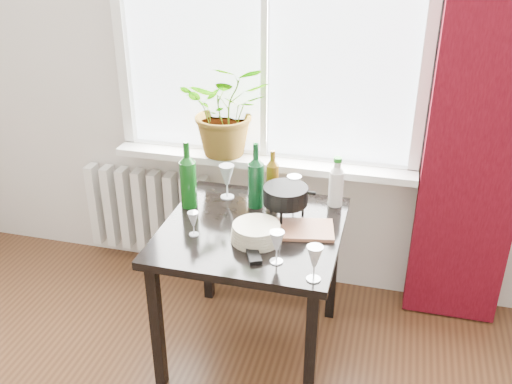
% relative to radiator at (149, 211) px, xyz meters
% --- Properties ---
extents(window, '(1.72, 0.08, 1.62)m').
position_rel_radiator_xyz_m(window, '(0.75, 0.04, 1.22)').
color(window, white).
rests_on(window, ground).
extents(windowsill, '(1.72, 0.20, 0.04)m').
position_rel_radiator_xyz_m(windowsill, '(0.75, -0.03, 0.44)').
color(windowsill, silver).
rests_on(windowsill, ground).
extents(curtain, '(0.50, 0.12, 2.56)m').
position_rel_radiator_xyz_m(curtain, '(1.87, -0.06, 0.92)').
color(curtain, '#3D050E').
rests_on(curtain, ground).
extents(radiator, '(0.80, 0.10, 0.55)m').
position_rel_radiator_xyz_m(radiator, '(0.00, 0.00, 0.00)').
color(radiator, silver).
rests_on(radiator, ground).
extents(table, '(0.85, 0.85, 0.74)m').
position_rel_radiator_xyz_m(table, '(0.85, -0.63, 0.27)').
color(table, black).
rests_on(table, ground).
extents(potted_plant, '(0.55, 0.50, 0.54)m').
position_rel_radiator_xyz_m(potted_plant, '(0.55, -0.02, 0.73)').
color(potted_plant, '#1C6A1C').
rests_on(potted_plant, windowsill).
extents(wine_bottle_left, '(0.11, 0.11, 0.36)m').
position_rel_radiator_xyz_m(wine_bottle_left, '(0.48, -0.50, 0.54)').
color(wine_bottle_left, '#0E4912').
rests_on(wine_bottle_left, table).
extents(wine_bottle_right, '(0.10, 0.10, 0.35)m').
position_rel_radiator_xyz_m(wine_bottle_right, '(0.81, -0.41, 0.53)').
color(wine_bottle_right, '#0B3C1A').
rests_on(wine_bottle_right, table).
extents(bottle_amber, '(0.09, 0.09, 0.27)m').
position_rel_radiator_xyz_m(bottle_amber, '(0.87, -0.30, 0.50)').
color(bottle_amber, brown).
rests_on(bottle_amber, table).
extents(cleaning_bottle, '(0.08, 0.08, 0.26)m').
position_rel_radiator_xyz_m(cleaning_bottle, '(1.20, -0.30, 0.49)').
color(cleaning_bottle, silver).
rests_on(cleaning_bottle, table).
extents(wineglass_front_right, '(0.08, 0.08, 0.15)m').
position_rel_radiator_xyz_m(wineglass_front_right, '(1.03, -0.89, 0.44)').
color(wineglass_front_right, white).
rests_on(wineglass_front_right, table).
extents(wineglass_far_right, '(0.09, 0.09, 0.16)m').
position_rel_radiator_xyz_m(wineglass_far_right, '(1.21, -0.98, 0.44)').
color(wineglass_far_right, silver).
rests_on(wineglass_far_right, table).
extents(wineglass_back_center, '(0.09, 0.09, 0.18)m').
position_rel_radiator_xyz_m(wineglass_back_center, '(1.00, -0.37, 0.45)').
color(wineglass_back_center, '#B4BCC1').
rests_on(wineglass_back_center, table).
extents(wineglass_back_left, '(0.10, 0.10, 0.19)m').
position_rel_radiator_xyz_m(wineglass_back_left, '(0.64, -0.36, 0.45)').
color(wineglass_back_left, silver).
rests_on(wineglass_back_left, table).
extents(wineglass_front_left, '(0.06, 0.06, 0.12)m').
position_rel_radiator_xyz_m(wineglass_front_left, '(0.61, -0.77, 0.42)').
color(wineglass_front_left, silver).
rests_on(wineglass_front_left, table).
extents(plate_stack, '(0.31, 0.31, 0.08)m').
position_rel_radiator_xyz_m(plate_stack, '(0.90, -0.74, 0.40)').
color(plate_stack, '#BBB59B').
rests_on(plate_stack, table).
extents(fondue_pot, '(0.28, 0.25, 0.17)m').
position_rel_radiator_xyz_m(fondue_pot, '(0.98, -0.50, 0.44)').
color(fondue_pot, black).
rests_on(fondue_pot, table).
extents(tv_remote, '(0.13, 0.19, 0.02)m').
position_rel_radiator_xyz_m(tv_remote, '(0.91, -0.86, 0.37)').
color(tv_remote, black).
rests_on(tv_remote, table).
extents(cutting_board, '(0.34, 0.25, 0.02)m').
position_rel_radiator_xyz_m(cutting_board, '(1.08, -0.61, 0.37)').
color(cutting_board, '#9E6447').
rests_on(cutting_board, table).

